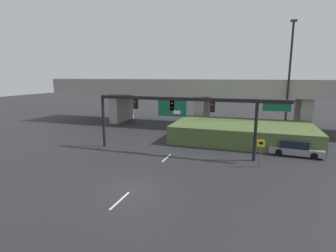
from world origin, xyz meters
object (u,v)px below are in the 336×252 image
Objects in this scene: highway_light_pole_near at (289,77)px; parked_sedan_near_right at (295,148)px; signal_gantry at (183,107)px; speed_limit_sign at (261,149)px.

highway_light_pole_near reaches higher than parked_sedan_near_right.
signal_gantry is 3.73× the size of parked_sedan_near_right.
signal_gantry is 7.53× the size of speed_limit_sign.
signal_gantry is 7.84m from speed_limit_sign.
speed_limit_sign is 0.49× the size of parked_sedan_near_right.
signal_gantry is 1.32× the size of highway_light_pole_near.
signal_gantry reaches higher than parked_sedan_near_right.
signal_gantry is at bearing -158.45° from parked_sedan_near_right.
signal_gantry is 15.29m from highway_light_pole_near.
highway_light_pole_near is 10.43m from parked_sedan_near_right.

